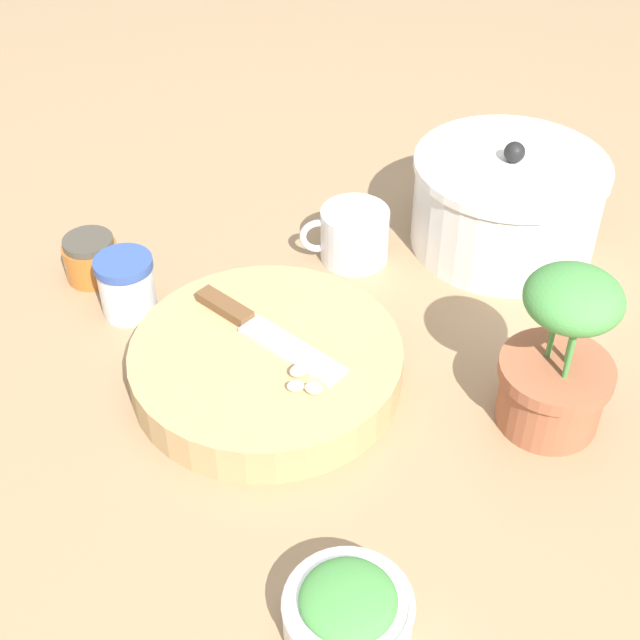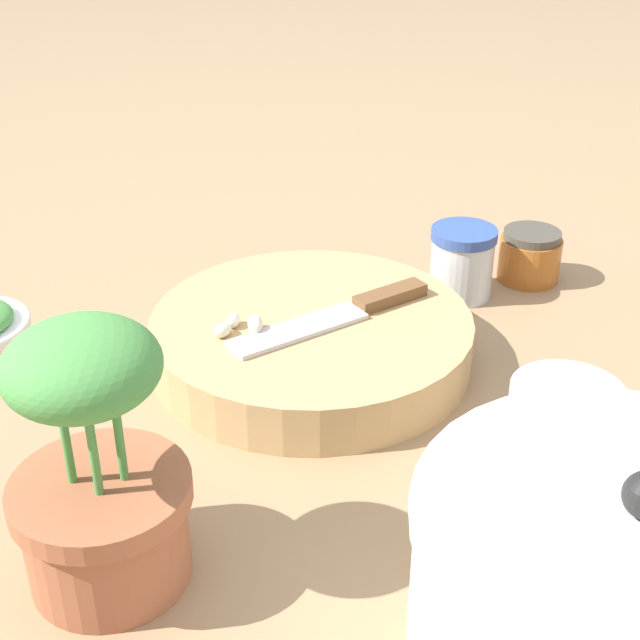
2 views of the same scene
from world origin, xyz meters
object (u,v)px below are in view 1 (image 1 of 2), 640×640
object	(u,v)px
garlic_cloves	(303,379)
potted_herb	(559,362)
chef_knife	(258,328)
stock_pot	(506,203)
spice_jar	(127,286)
coffee_mug	(353,235)
cutting_board	(266,364)
herb_bowl	(348,612)
honey_jar	(91,258)

from	to	relation	value
garlic_cloves	potted_herb	distance (m)	0.27
chef_knife	stock_pot	bearing A→B (deg)	168.64
chef_knife	spice_jar	xyz separation A→B (m)	(-0.17, -0.10, -0.01)
spice_jar	potted_herb	size ratio (longest dim) A/B	0.40
chef_knife	spice_jar	bearing A→B (deg)	-77.62
garlic_cloves	coffee_mug	world-z (taller)	coffee_mug
cutting_board	coffee_mug	distance (m)	0.26
spice_jar	potted_herb	bearing A→B (deg)	40.48
herb_bowl	stock_pot	size ratio (longest dim) A/B	0.45
stock_pot	potted_herb	world-z (taller)	potted_herb
honey_jar	stock_pot	distance (m)	0.57
herb_bowl	cutting_board	bearing A→B (deg)	166.43
cutting_board	chef_knife	world-z (taller)	chef_knife
cutting_board	coffee_mug	size ratio (longest dim) A/B	2.69
herb_bowl	garlic_cloves	bearing A→B (deg)	160.66
garlic_cloves	potted_herb	bearing A→B (deg)	60.26
stock_pot	potted_herb	distance (m)	0.34
coffee_mug	stock_pot	xyz separation A→B (m)	(0.07, 0.20, 0.03)
stock_pot	spice_jar	bearing A→B (deg)	-101.77
chef_knife	herb_bowl	xyz separation A→B (m)	(0.36, -0.08, -0.02)
honey_jar	garlic_cloves	bearing A→B (deg)	19.37
cutting_board	honey_jar	bearing A→B (deg)	-158.07
cutting_board	honey_jar	world-z (taller)	honey_jar
herb_bowl	honey_jar	bearing A→B (deg)	-176.43
herb_bowl	stock_pot	xyz separation A→B (m)	(-0.42, 0.49, 0.04)
spice_jar	honey_jar	xyz separation A→B (m)	(-0.09, -0.02, -0.01)
herb_bowl	spice_jar	xyz separation A→B (m)	(-0.52, -0.02, 0.01)
honey_jar	stock_pot	bearing A→B (deg)	69.32
coffee_mug	honey_jar	xyz separation A→B (m)	(-0.13, -0.33, -0.01)
coffee_mug	honey_jar	bearing A→B (deg)	-111.69
cutting_board	potted_herb	world-z (taller)	potted_herb
garlic_cloves	spice_jar	world-z (taller)	spice_jar
coffee_mug	garlic_cloves	bearing A→B (deg)	-40.63
cutting_board	honey_jar	distance (m)	0.31
coffee_mug	honey_jar	size ratio (longest dim) A/B	1.64
coffee_mug	stock_pot	world-z (taller)	stock_pot
garlic_cloves	coffee_mug	xyz separation A→B (m)	(-0.23, 0.20, -0.02)
cutting_board	stock_pot	world-z (taller)	stock_pot
potted_herb	garlic_cloves	bearing A→B (deg)	-119.74
garlic_cloves	cutting_board	bearing A→B (deg)	-171.73
coffee_mug	potted_herb	distance (m)	0.37
cutting_board	spice_jar	bearing A→B (deg)	-153.52
coffee_mug	stock_pot	bearing A→B (deg)	70.99
cutting_board	spice_jar	world-z (taller)	spice_jar
spice_jar	stock_pot	size ratio (longest dim) A/B	0.31
spice_jar	coffee_mug	world-z (taller)	spice_jar
coffee_mug	potted_herb	world-z (taller)	potted_herb
garlic_cloves	herb_bowl	distance (m)	0.27
chef_knife	stock_pot	world-z (taller)	stock_pot
spice_jar	chef_knife	bearing A→B (deg)	32.15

